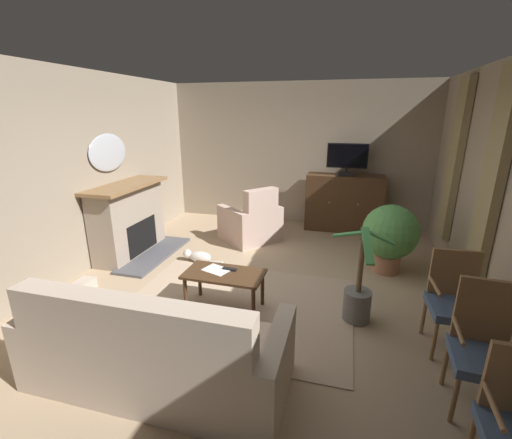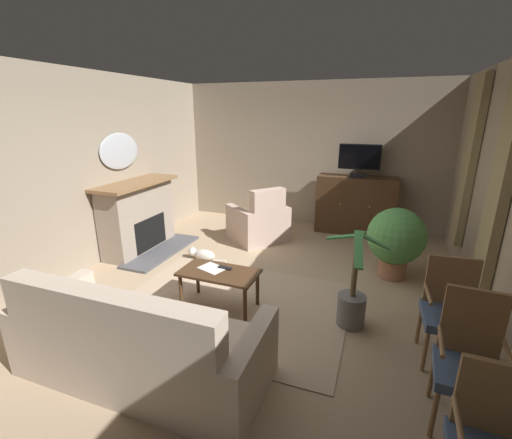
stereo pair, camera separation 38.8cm
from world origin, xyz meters
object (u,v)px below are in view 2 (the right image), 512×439
Objects in this scene: fireplace at (140,218)px; coffee_table at (219,276)px; sofa_floral at (138,346)px; potted_plant_on_hearth_side at (352,303)px; tv_cabinet at (355,206)px; folded_newspaper at (212,268)px; tv_remote at (225,268)px; television at (359,160)px; armchair_angled_to_table at (259,223)px; potted_plant_tall_palm_by_window at (396,238)px; cat at (203,255)px; side_chair_nearest_door at (469,359)px; side_chair_tucked_against_wall at (451,309)px; wall_mirror_oval at (120,151)px.

coffee_table is at bearing -30.23° from fireplace.
potted_plant_on_hearth_side reaches higher than sofa_floral.
tv_cabinet reaches higher than folded_newspaper.
tv_remote reaches higher than folded_newspaper.
fireplace is 2.11× the size of television.
armchair_angled_to_table is 1.21× the size of potted_plant_tall_palm_by_window.
cat is at bearing 126.76° from coffee_table.
tv_cabinet is at bearing 73.85° from tv_remote.
side_chair_tucked_against_wall is at bearing 90.60° from side_chair_nearest_door.
side_chair_nearest_door is (2.51, -0.83, 0.06)m from folded_newspaper.
side_chair_tucked_against_wall is (2.70, -2.33, 0.19)m from armchair_angled_to_table.
cat is at bearing 157.51° from potted_plant_on_hearth_side.
armchair_angled_to_table reaches higher than tv_remote.
sofa_floral is (-0.19, -1.36, -0.15)m from tv_remote.
coffee_table is at bearing -27.46° from wall_mirror_oval.
tv_cabinet is at bearing 94.35° from potted_plant_on_hearth_side.
potted_plant_on_hearth_side is 2.56m from cat.
tv_remote is (-1.23, -3.18, -0.94)m from television.
sofa_floral is at bearing -138.92° from potted_plant_on_hearth_side.
tv_cabinet reaches higher than side_chair_nearest_door.
fireplace reaches higher than armchair_angled_to_table.
wall_mirror_oval is at bearing 159.24° from tv_remote.
folded_newspaper is at bearing 88.39° from sofa_floral.
tv_remote is at bearing 35.41° from folded_newspaper.
cat is (-2.36, 0.98, -0.17)m from potted_plant_on_hearth_side.
folded_newspaper is (-1.37, -3.28, -0.06)m from tv_cabinet.
potted_plant_on_hearth_side is (3.79, -1.02, -1.38)m from wall_mirror_oval.
fireplace is at bearing 155.98° from side_chair_nearest_door.
side_chair_nearest_door is (1.13, -4.06, -0.88)m from television.
wall_mirror_oval is 0.59× the size of tv_cabinet.
side_chair_nearest_door is 0.73m from side_chair_tucked_against_wall.
potted_plant_on_hearth_side is (-0.44, -1.40, -0.31)m from potted_plant_tall_palm_by_window.
television reaches higher than potted_plant_tall_palm_by_window.
armchair_angled_to_table is (-0.35, 2.19, -0.15)m from tv_remote.
wall_mirror_oval is 1.16× the size of television.
coffee_table is 1.36× the size of cat.
fireplace reaches higher than cat.
potted_plant_tall_palm_by_window is at bearing 5.35° from fireplace.
tv_cabinet is 3.46m from tv_remote.
potted_plant_on_hearth_side is at bearing 23.59° from folded_newspaper.
side_chair_tucked_against_wall reaches higher than coffee_table.
armchair_angled_to_table is (1.98, 1.09, -1.32)m from wall_mirror_oval.
side_chair_tucked_against_wall is 1.68m from potted_plant_tall_palm_by_window.
wall_mirror_oval is 4.38m from potted_plant_tall_palm_by_window.
fireplace reaches higher than potted_plant_on_hearth_side.
folded_newspaper is 2.56m from potted_plant_tall_palm_by_window.
armchair_angled_to_table is at bearing 92.67° from sofa_floral.
side_chair_nearest_door is 1.33m from potted_plant_on_hearth_side.
wall_mirror_oval reaches higher than folded_newspaper.
side_chair_nearest_door is at bearing -46.90° from potted_plant_on_hearth_side.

